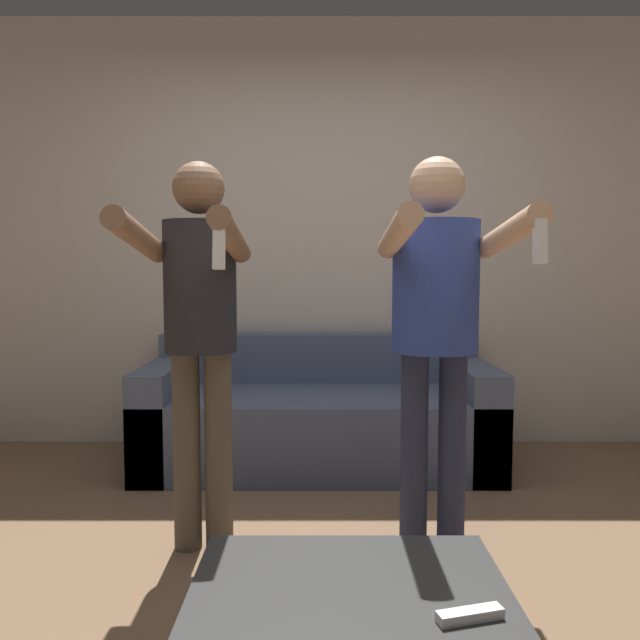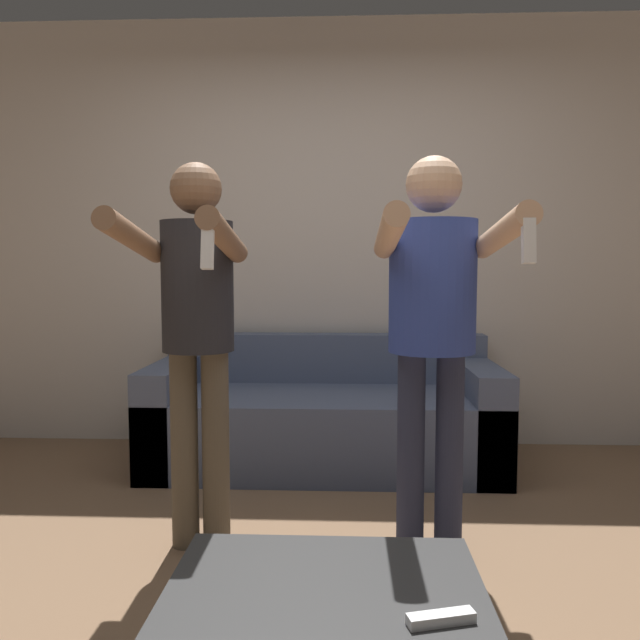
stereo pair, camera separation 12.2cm
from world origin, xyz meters
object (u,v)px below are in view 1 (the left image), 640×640
Objects in this scene: coffee_table at (351,598)px; remote_on_table at (472,615)px; couch at (320,419)px; person_standing_right at (438,306)px; person_standing_left at (201,315)px.

remote_on_table is at bearing -32.91° from coffee_table.
person_standing_right reaches higher than couch.
coffee_table is at bearing -111.73° from person_standing_right.
remote_on_table is at bearing -81.60° from couch.
couch reaches higher than remote_on_table.
person_standing_right is 2.03× the size of coffee_table.
coffee_table is 5.00× the size of remote_on_table.
remote_on_table is (0.80, -1.13, -0.57)m from person_standing_left.
remote_on_table is (0.26, -0.17, 0.05)m from coffee_table.
person_standing_right is 1.23m from coffee_table.
couch is 12.82× the size of remote_on_table.
couch is 1.28× the size of person_standing_left.
coffee_table is at bearing -87.82° from couch.
coffee_table is (0.54, -0.96, -0.63)m from person_standing_left.
person_standing_left is at bearing 125.28° from remote_on_table.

